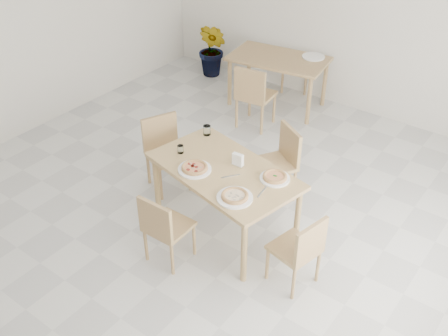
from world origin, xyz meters
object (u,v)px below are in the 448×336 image
Objects in this scene: napkin_holder at (238,160)px; potted_plant at (213,50)px; chair_north at (280,158)px; plate_mushroom at (235,198)px; tumbler_a at (207,130)px; chair_west at (164,148)px; main_table at (224,176)px; plate_empty at (313,57)px; pizza_margherita at (275,176)px; plate_pepperoni at (195,169)px; plate_margherita at (275,178)px; tumbler_b at (181,149)px; second_table at (278,64)px; chair_east at (301,248)px; pizza_pepperoni at (195,167)px; chair_back_s at (253,93)px; chair_south at (163,226)px; chair_back_n at (297,58)px; pizza_mushroom at (235,196)px.

napkin_holder is 0.15× the size of potted_plant.
chair_north is 1.21m from plate_mushroom.
chair_west is at bearing -159.00° from tumbler_a.
main_table is at bearing -69.36° from chair_north.
plate_empty is at bearing 92.52° from tumbler_a.
main_table is 0.53m from pizza_margherita.
plate_pepperoni is 0.36× the size of potted_plant.
plate_empty is at bearing 111.95° from plate_margherita.
tumbler_b is at bearing -97.60° from chair_north.
second_table is 1.42m from potted_plant.
chair_east is at bearing -2.20° from plate_pepperoni.
plate_pepperoni is at bearing -90.00° from pizza_pepperoni.
chair_back_s is at bearing -105.24° from plate_empty.
chair_south is 1.28m from tumbler_a.
main_table is 0.21m from napkin_holder.
plate_mushroom is 3.47m from plate_empty.
potted_plant is at bearing 161.22° from second_table.
chair_back_s is at bearing 129.12° from pizza_margherita.
plate_margherita and plate_mushroom have the same top height.
plate_pepperoni is at bearing -82.19° from plate_empty.
tumbler_a is at bearing -100.18° from chair_east.
chair_east is at bearing -62.49° from plate_empty.
chair_east is (1.18, 0.51, -0.00)m from chair_south.
chair_west is 2.10m from chair_east.
pizza_pepperoni is (0.80, -0.42, 0.29)m from chair_west.
chair_west is 3.17m from chair_back_n.
plate_empty reaches higher than main_table.
main_table is at bearing 138.61° from pizza_mushroom.
tumbler_a reaches higher than chair_south.
second_table is at bearing 24.73° from chair_west.
chair_north is 1.09× the size of chair_east.
napkin_holder is at bearing -176.49° from pizza_margherita.
chair_south is 3.57m from second_table.
pizza_margherita is 1.06× the size of pizza_mushroom.
plate_margherita reaches higher than second_table.
pizza_mushroom is at bearing -141.41° from chair_south.
potted_plant is at bearing 129.31° from napkin_holder.
pizza_pepperoni is (-0.58, 0.13, 0.02)m from plate_mushroom.
main_table is 12.12× the size of napkin_holder.
chair_back_n is at bearing 120.47° from main_table.
chair_back_n is (-1.28, 2.56, -0.00)m from chair_north.
chair_west is 2.97× the size of pizza_margherita.
napkin_holder reaches higher than pizza_mushroom.
pizza_pepperoni is at bearing -135.28° from napkin_holder.
napkin_holder is 3.50m from chair_back_n.
plate_pepperoni is 0.22× the size of second_table.
pizza_pepperoni is (0.00, 0.00, 0.02)m from plate_pepperoni.
chair_north is 0.99× the size of chair_west.
chair_back_s is at bearing 120.28° from plate_mushroom.
pizza_mushroom reaches higher than plate_mushroom.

